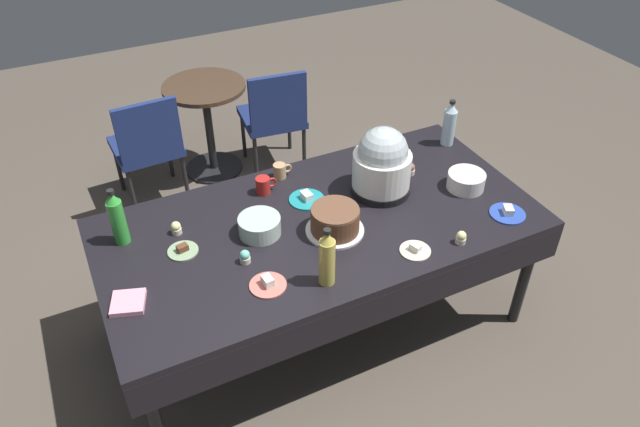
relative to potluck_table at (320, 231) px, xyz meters
The scene contains 25 objects.
ground 0.69m from the potluck_table, ahead, with size 9.00×9.00×0.00m, color brown.
potluck_table is the anchor object (origin of this frame).
frosted_layer_cake 0.17m from the potluck_table, 72.56° to the right, with size 0.29×0.29×0.14m.
slow_cooker 0.48m from the potluck_table, 13.31° to the left, with size 0.32×0.32×0.38m.
glass_salad_bowl 0.33m from the potluck_table, behind, with size 0.21×0.21×0.09m, color #B2C6BC.
ceramic_snack_bowl 0.84m from the potluck_table, ahead, with size 0.20×0.20×0.09m, color silver.
dessert_plate_coral 0.52m from the potluck_table, 142.91° to the right, with size 0.17×0.17×0.05m.
dessert_plate_cobalt 0.96m from the potluck_table, 22.61° to the right, with size 0.18×0.18×0.05m.
dessert_plate_sage 0.69m from the potluck_table, behind, with size 0.15×0.15×0.04m.
dessert_plate_cream 0.51m from the potluck_table, 52.77° to the right, with size 0.15×0.15×0.04m.
dessert_plate_teal 0.21m from the potluck_table, 85.23° to the left, with size 0.19×0.19×0.05m.
cupcake_lemon 0.66m from the potluck_table, 14.02° to the left, with size 0.05×0.05×0.07m.
cupcake_mint 0.47m from the potluck_table, 165.10° to the right, with size 0.05×0.05×0.07m.
cupcake_berry 0.70m from the potluck_table, 39.70° to the right, with size 0.05×0.05×0.07m.
cupcake_rose 0.67m from the potluck_table, 31.01° to the left, with size 0.05×0.05×0.07m.
cupcake_vanilla 0.71m from the potluck_table, 161.39° to the left, with size 0.05×0.05×0.07m.
soda_bottle_water 1.08m from the potluck_table, 18.42° to the left, with size 0.08×0.08×0.29m.
soda_bottle_ginger_ale 0.47m from the potluck_table, 111.99° to the right, with size 0.07×0.07×0.30m.
soda_bottle_lime_soda 0.98m from the potluck_table, 163.00° to the left, with size 0.07×0.07×0.30m.
coffee_mug_red 0.40m from the potluck_table, 114.37° to the left, with size 0.12×0.08×0.09m.
coffee_mug_tan 0.46m from the potluck_table, 93.13° to the left, with size 0.11×0.07×0.08m.
paper_napkin_stack 1.00m from the potluck_table, behind, with size 0.14×0.14×0.02m, color pink.
maroon_chair_left 1.68m from the potluck_table, 109.17° to the left, with size 0.46×0.46×0.85m.
maroon_chair_right 1.63m from the potluck_table, 76.00° to the left, with size 0.49×0.49×0.85m.
round_cafe_table 1.81m from the potluck_table, 91.59° to the left, with size 0.60×0.60×0.72m.
Camera 1 is at (-1.03, -2.10, 2.64)m, focal length 33.60 mm.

